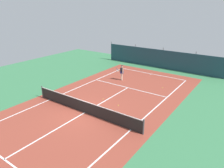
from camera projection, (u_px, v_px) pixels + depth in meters
ground_plane at (85, 113)px, 16.15m from camera, size 36.00×36.00×0.00m
court_surface at (85, 113)px, 16.15m from camera, size 11.02×26.60×0.01m
tennis_net at (84, 107)px, 15.97m from camera, size 10.12×0.10×1.10m
back_fence at (163, 62)px, 27.71m from camera, size 16.30×0.98×2.70m
tennis_player at (122, 72)px, 22.87m from camera, size 0.86×0.62×1.64m
tennis_ball_near_player at (103, 99)px, 18.43m from camera, size 0.07×0.07×0.07m
tennis_ball_midcourt at (118, 105)px, 17.27m from camera, size 0.07×0.07×0.07m
tennis_ball_by_sideline at (163, 88)px, 20.98m from camera, size 0.07×0.07×0.07m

